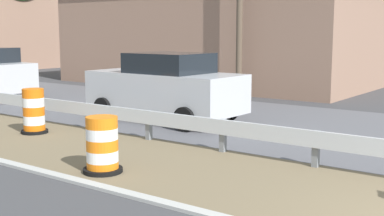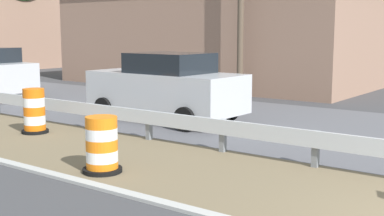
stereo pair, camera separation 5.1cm
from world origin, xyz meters
name	(u,v)px [view 1 (the left image)]	position (x,y,z in m)	size (l,w,h in m)	color
traffic_barrel_nearest	(102,147)	(-0.60, 5.94, 0.46)	(0.72, 0.72, 1.03)	orange
traffic_barrel_close	(34,113)	(0.93, 9.98, 0.51)	(0.66, 0.66, 1.13)	orange
car_lead_near_lane	(165,87)	(4.34, 8.52, 0.98)	(2.24, 4.66, 1.94)	silver
roadside_shop_near	(218,35)	(14.37, 13.33, 2.36)	(8.04, 15.27, 4.70)	#93705B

